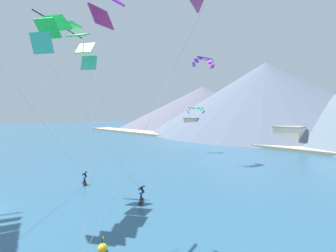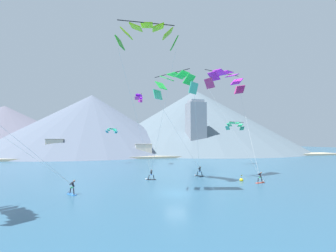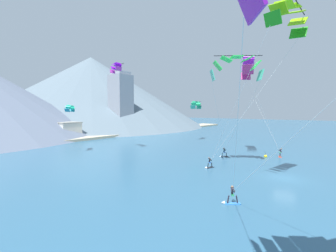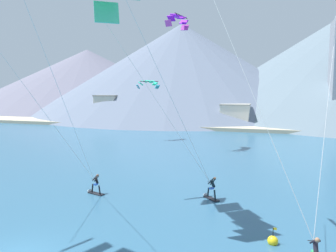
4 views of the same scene
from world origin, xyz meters
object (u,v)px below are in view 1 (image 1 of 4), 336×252
at_px(parafoil_kite_distant_low_drift, 196,109).
at_px(parafoil_kite_distant_mid_solo, 204,61).
at_px(parafoil_kite_near_lead, 69,39).
at_px(kitesurfer_near_lead, 142,196).
at_px(kitesurfer_far_left, 85,180).
at_px(race_marker_buoy, 102,248).

bearing_deg(parafoil_kite_distant_low_drift, parafoil_kite_distant_mid_solo, -42.24).
xyz_separation_m(parafoil_kite_distant_low_drift, parafoil_kite_distant_mid_solo, (6.72, -6.10, 8.33)).
bearing_deg(parafoil_kite_near_lead, kitesurfer_near_lead, 37.61).
xyz_separation_m(kitesurfer_far_left, parafoil_kite_distant_mid_solo, (0.62, 21.47, 17.02)).
height_order(kitesurfer_far_left, race_marker_buoy, kitesurfer_far_left).
bearing_deg(kitesurfer_far_left, kitesurfer_near_lead, 10.42).
relative_size(kitesurfer_near_lead, parafoil_kite_distant_mid_solo, 0.40).
distance_m(parafoil_kite_distant_low_drift, race_marker_buoy, 38.69).
bearing_deg(kitesurfer_near_lead, parafoil_kite_distant_low_drift, 120.05).
bearing_deg(race_marker_buoy, parafoil_kite_distant_low_drift, 121.22).
relative_size(kitesurfer_far_left, parafoil_kite_distant_mid_solo, 0.42).
xyz_separation_m(kitesurfer_near_lead, race_marker_buoy, (4.50, -6.25, -0.36)).
distance_m(kitesurfer_far_left, race_marker_buoy, 14.17).
bearing_deg(race_marker_buoy, kitesurfer_far_left, 161.01).
distance_m(parafoil_kite_distant_mid_solo, race_marker_buoy, 33.81).
bearing_deg(race_marker_buoy, kitesurfer_near_lead, 125.76).
distance_m(kitesurfer_near_lead, race_marker_buoy, 7.71).
relative_size(parafoil_kite_near_lead, race_marker_buoy, 14.92).
height_order(kitesurfer_near_lead, parafoil_kite_near_lead, parafoil_kite_near_lead).
distance_m(kitesurfer_near_lead, parafoil_kite_distant_low_drift, 31.18).
relative_size(kitesurfer_far_left, race_marker_buoy, 1.75).
distance_m(kitesurfer_near_lead, parafoil_kite_near_lead, 16.27).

